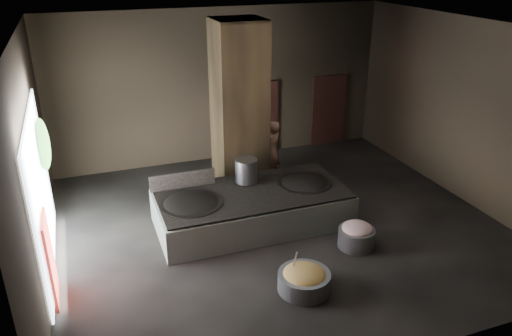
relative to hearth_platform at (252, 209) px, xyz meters
name	(u,v)px	position (x,y,z in m)	size (l,w,h in m)	color
floor	(278,226)	(0.55, -0.28, -0.43)	(10.00, 9.00, 0.10)	black
ceiling	(282,26)	(0.55, -0.28, 4.17)	(10.00, 9.00, 0.10)	black
back_wall	(221,86)	(0.55, 4.27, 1.87)	(10.00, 0.10, 4.50)	black
front_wall	(405,239)	(0.55, -4.83, 1.87)	(10.00, 0.10, 4.50)	black
left_wall	(29,167)	(-4.50, -0.28, 1.87)	(0.10, 9.00, 4.50)	black
right_wall	(467,111)	(5.60, -0.28, 1.87)	(0.10, 9.00, 4.50)	black
pillar	(239,112)	(0.25, 1.62, 1.87)	(1.20, 1.20, 4.50)	black
hearth_platform	(252,209)	(0.00, 0.00, 0.00)	(4.42, 2.11, 0.77)	#B2C1AE
platform_cap	(252,192)	(0.00, 0.00, 0.43)	(4.32, 2.07, 0.03)	black
wok_left	(191,206)	(-1.45, -0.05, 0.37)	(1.39, 1.39, 0.38)	black
wok_left_rim	(191,203)	(-1.45, -0.05, 0.44)	(1.42, 1.42, 0.05)	black
wok_right	(304,185)	(1.35, 0.05, 0.37)	(1.30, 1.30, 0.36)	black
wok_right_rim	(304,183)	(1.35, 0.05, 0.44)	(1.33, 1.33, 0.05)	black
stock_pot	(246,170)	(0.05, 0.55, 0.75)	(0.54, 0.54, 0.58)	#93959A
splash_guard	(183,180)	(-1.45, 0.75, 0.65)	(1.54, 0.06, 0.38)	black
cook	(272,151)	(1.35, 2.13, 0.47)	(0.62, 0.40, 1.71)	#916349
veg_basin	(304,282)	(0.08, -2.71, -0.20)	(1.00, 1.00, 0.37)	slate
veg_fill	(304,274)	(0.08, -2.71, -0.03)	(0.82, 0.82, 0.25)	#979F4D
ladle	(294,263)	(-0.07, -2.56, 0.17)	(0.03, 0.03, 0.79)	#93959A
meat_basin	(356,238)	(1.79, -1.73, -0.17)	(0.79, 0.79, 0.43)	slate
meat_fill	(357,228)	(1.79, -1.73, 0.07)	(0.66, 0.66, 0.25)	#B46C6E
doorway_near	(260,119)	(1.75, 4.17, 0.72)	(1.18, 0.08, 2.38)	black
doorway_near_glow	(266,119)	(1.98, 4.24, 0.67)	(0.78, 0.04, 1.84)	#8C6647
doorway_far	(329,111)	(4.15, 4.17, 0.72)	(1.18, 0.08, 2.38)	black
doorway_far_glow	(333,111)	(4.37, 4.28, 0.67)	(0.84, 0.04, 1.98)	#8C6647
left_opening	(41,192)	(-4.40, -0.08, 1.22)	(0.04, 4.20, 3.10)	white
pavilion_sliver	(51,260)	(-4.33, -1.38, 0.47)	(0.05, 0.90, 1.70)	maroon
tree_silhouette	(43,144)	(-4.30, 1.02, 1.82)	(0.28, 1.10, 1.10)	#194714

